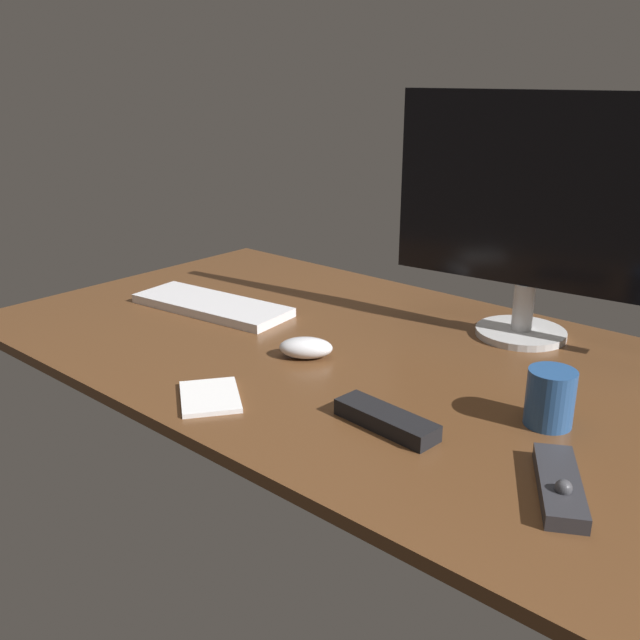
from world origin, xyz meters
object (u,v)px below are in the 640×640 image
object	(u,v)px
coffee_mug	(550,398)
tv_remote	(386,420)
computer_mouse	(306,348)
media_remote	(560,485)
notepad	(211,397)
monitor	(534,205)
keyboard	(212,305)

from	to	relation	value
coffee_mug	tv_remote	bearing A→B (deg)	-136.54
computer_mouse	coffee_mug	distance (cm)	44.75
tv_remote	media_remote	bearing A→B (deg)	5.55
tv_remote	notepad	world-z (taller)	tv_remote
monitor	notepad	world-z (taller)	monitor
monitor	notepad	bearing A→B (deg)	-118.47
keyboard	tv_remote	world-z (taller)	tv_remote
notepad	coffee_mug	bearing A→B (deg)	31.83
media_remote	coffee_mug	world-z (taller)	coffee_mug
notepad	tv_remote	bearing A→B (deg)	22.07
monitor	notepad	xyz separation A→B (cm)	(-24.33, -59.13, -25.66)
monitor	coffee_mug	distance (cm)	43.24
computer_mouse	notepad	world-z (taller)	computer_mouse
monitor	computer_mouse	xyz separation A→B (cm)	(-24.70, -36.21, -24.14)
keyboard	tv_remote	xyz separation A→B (cm)	(61.01, -18.86, 0.31)
coffee_mug	notepad	bearing A→B (deg)	-148.17
notepad	monitor	bearing A→B (deg)	67.63
notepad	computer_mouse	bearing A→B (deg)	90.93
computer_mouse	coffee_mug	xyz separation A→B (cm)	(44.46, 4.46, 2.43)
media_remote	coffee_mug	size ratio (longest dim) A/B	1.99
monitor	coffee_mug	bearing A→B (deg)	-64.21
monitor	tv_remote	xyz separation A→B (cm)	(2.25, -48.35, -24.77)
keyboard	computer_mouse	xyz separation A→B (cm)	(34.06, -6.72, 0.95)
media_remote	notepad	world-z (taller)	media_remote
coffee_mug	monitor	bearing A→B (deg)	121.89
monitor	keyboard	world-z (taller)	monitor
media_remote	computer_mouse	bearing A→B (deg)	-132.09
computer_mouse	tv_remote	bearing A→B (deg)	-60.72
keyboard	tv_remote	size ratio (longest dim) A/B	2.18
media_remote	keyboard	bearing A→B (deg)	-131.57
computer_mouse	coffee_mug	bearing A→B (deg)	-30.75
computer_mouse	media_remote	distance (cm)	54.54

